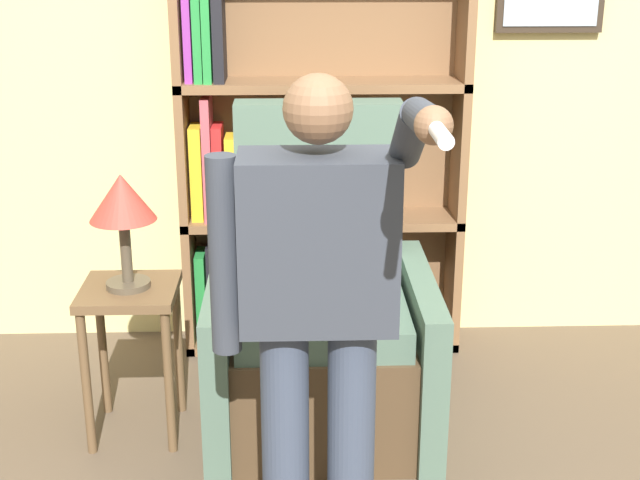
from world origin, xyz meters
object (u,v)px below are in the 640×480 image
person_standing (318,299)px  side_table (131,320)px  armchair (321,331)px  table_lamp (122,204)px  bookcase (292,158)px

person_standing → side_table: 1.13m
armchair → table_lamp: armchair is taller
armchair → person_standing: bearing=-92.5°
side_table → armchair: bearing=6.8°
person_standing → table_lamp: size_ratio=3.47×
bookcase → armchair: (0.11, -0.73, -0.54)m
person_standing → bookcase: bearing=92.6°
armchair → person_standing: person_standing is taller
armchair → person_standing: (-0.04, -0.87, 0.51)m
bookcase → person_standing: bookcase is taller
person_standing → side_table: bearing=132.3°
bookcase → table_lamp: bearing=-127.9°
bookcase → armchair: 0.92m
armchair → table_lamp: (-0.75, -0.09, 0.57)m
person_standing → side_table: (-0.71, 0.78, -0.41)m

